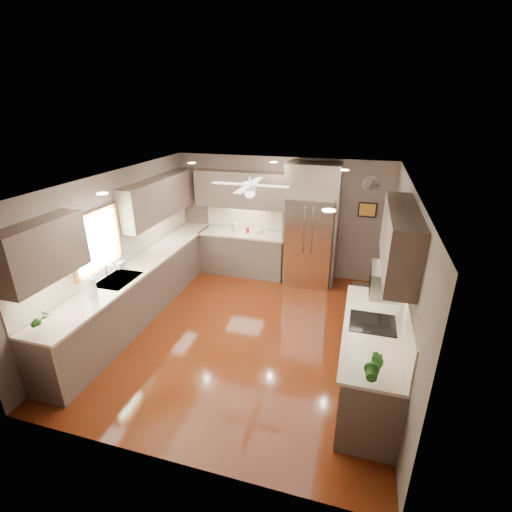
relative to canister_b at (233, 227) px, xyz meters
The scene contains 27 objects.
floor 2.66m from the canister_b, 66.22° to the right, with size 5.00×5.00×0.00m, color #452209.
ceiling 2.88m from the canister_b, 66.22° to the right, with size 5.00×5.00×0.00m, color white.
wall_back 1.05m from the canister_b, 13.82° to the left, with size 4.50×4.50×0.00m, color brown.
wall_front 4.86m from the canister_b, 78.19° to the right, with size 4.50×4.50×0.00m, color brown.
wall_left 2.59m from the canister_b, 119.11° to the right, with size 5.00×5.00×0.00m, color brown.
wall_right 3.96m from the canister_b, 34.81° to the right, with size 5.00×5.00×0.00m, color brown.
canister_b is the anchor object (origin of this frame).
canister_c 0.12m from the canister_b, 24.74° to the right, with size 0.12×0.12×0.19m, color beige.
canister_d 0.37m from the canister_b, 11.08° to the right, with size 0.07×0.07×0.11m, color maroon.
soap_bottle 2.67m from the canister_b, 113.87° to the right, with size 0.10×0.10×0.21m, color white.
potted_plant_left 4.32m from the canister_b, 103.01° to the right, with size 0.17×0.12×0.33m, color #215618.
potted_plant_right 4.97m from the canister_b, 54.38° to the right, with size 0.19×0.15×0.35m, color #215618.
bowl 0.61m from the canister_b, ahead, with size 0.20×0.20×0.05m, color beige.
left_run 2.37m from the canister_b, 114.52° to the right, with size 0.65×4.70×1.45m.
back_run 0.59m from the canister_b, 10.76° to the right, with size 1.85×0.65×1.45m.
uppers 1.79m from the canister_b, 80.70° to the right, with size 4.50×4.70×0.95m.
window 3.06m from the canister_b, 113.99° to the right, with size 0.05×1.12×0.92m.
sink 2.91m from the canister_b, 108.79° to the right, with size 0.50×0.70×0.32m.
refrigerator 1.71m from the canister_b, ahead, with size 1.06×0.75×2.45m.
right_run 4.26m from the canister_b, 46.26° to the right, with size 0.70×2.20×1.45m.
microwave 4.15m from the canister_b, 42.89° to the right, with size 0.43×0.55×0.34m.
ceiling_fan 2.56m from the canister_b, 63.05° to the right, with size 1.18×1.18×0.32m.
recessed_lights 2.56m from the canister_b, 62.79° to the right, with size 2.84×3.14×0.01m.
wall_clock 2.94m from the canister_b, ahead, with size 0.30×0.03×0.30m.
framed_print 2.81m from the canister_b, ahead, with size 0.36×0.03×0.30m.
stool 3.07m from the canister_b, 20.17° to the right, with size 0.39×0.39×0.46m.
paper_towel 3.46m from the canister_b, 105.75° to the right, with size 0.12×0.12×0.31m.
Camera 1 is at (1.60, -4.92, 3.52)m, focal length 26.00 mm.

